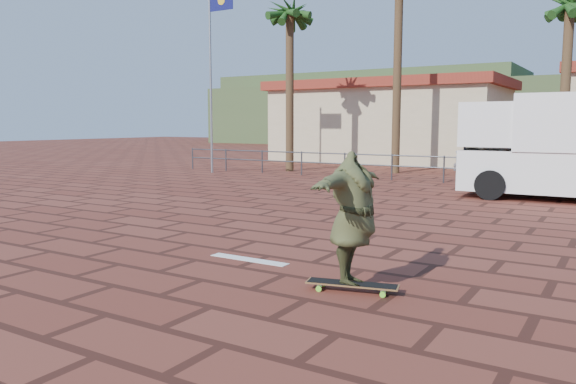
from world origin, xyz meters
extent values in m
plane|color=brown|center=(0.00, 0.00, 0.00)|extent=(120.00, 120.00, 0.00)
cube|color=white|center=(0.70, -1.20, 0.00)|extent=(1.40, 0.22, 0.01)
cylinder|color=#47494F|center=(-12.00, 12.00, 0.50)|extent=(0.06, 0.06, 1.00)
cylinder|color=#47494F|center=(-10.00, 12.00, 0.50)|extent=(0.06, 0.06, 1.00)
cylinder|color=#47494F|center=(-8.00, 12.00, 0.50)|extent=(0.06, 0.06, 1.00)
cylinder|color=#47494F|center=(-6.00, 12.00, 0.50)|extent=(0.06, 0.06, 1.00)
cylinder|color=#47494F|center=(-4.00, 12.00, 0.50)|extent=(0.06, 0.06, 1.00)
cylinder|color=#47494F|center=(-2.00, 12.00, 0.50)|extent=(0.06, 0.06, 1.00)
cylinder|color=#47494F|center=(0.00, 12.00, 0.50)|extent=(0.06, 0.06, 1.00)
cylinder|color=#47494F|center=(2.00, 12.00, 0.50)|extent=(0.06, 0.06, 1.00)
cylinder|color=#47494F|center=(4.00, 12.00, 0.50)|extent=(0.06, 0.06, 1.00)
cylinder|color=#47494F|center=(0.00, 12.00, 0.95)|extent=(24.00, 0.05, 0.05)
cylinder|color=#47494F|center=(0.00, 12.00, 0.55)|extent=(24.00, 0.05, 0.05)
cylinder|color=gray|center=(-10.00, 11.00, 4.00)|extent=(0.10, 0.10, 8.00)
cube|color=#0F124E|center=(-9.35, 11.00, 7.30)|extent=(1.20, 0.02, 0.80)
cylinder|color=brown|center=(-7.50, 13.50, 3.50)|extent=(0.36, 0.36, 7.00)
sphere|color=#24501A|center=(-7.50, 13.50, 7.05)|extent=(2.40, 2.40, 2.40)
cylinder|color=brown|center=(-3.00, 15.00, 4.10)|extent=(0.36, 0.36, 8.20)
cylinder|color=brown|center=(3.50, 15.50, 3.25)|extent=(0.36, 0.36, 6.50)
sphere|color=#24501A|center=(3.50, 15.50, 6.55)|extent=(2.40, 2.40, 2.40)
cube|color=beige|center=(-6.00, 22.00, 2.00)|extent=(12.00, 7.00, 4.00)
cube|color=maroon|center=(-6.00, 22.00, 4.25)|extent=(12.60, 7.60, 0.50)
cube|color=#384C28|center=(0.00, 50.00, 3.00)|extent=(70.00, 18.00, 6.00)
cube|color=#384C28|center=(-22.00, 56.00, 4.00)|extent=(35.00, 14.00, 8.00)
cube|color=olive|center=(2.84, -1.91, 0.10)|extent=(1.22, 0.54, 0.02)
cube|color=black|center=(2.84, -1.91, 0.11)|extent=(1.17, 0.51, 0.00)
cube|color=silver|center=(2.44, -2.01, 0.07)|extent=(0.11, 0.21, 0.03)
cube|color=silver|center=(3.24, -1.81, 0.07)|extent=(0.11, 0.21, 0.03)
cylinder|color=#7BE730|center=(2.47, -2.12, 0.04)|extent=(0.08, 0.05, 0.08)
cylinder|color=#7BE730|center=(2.41, -1.89, 0.04)|extent=(0.08, 0.05, 0.08)
cylinder|color=#7BE730|center=(3.27, -1.92, 0.04)|extent=(0.08, 0.05, 0.08)
cylinder|color=#7BE730|center=(3.21, -1.69, 0.04)|extent=(0.08, 0.05, 0.08)
imported|color=#454927|center=(2.84, -1.91, 0.97)|extent=(0.76, 2.14, 1.70)
cube|color=white|center=(4.31, 9.35, 0.80)|extent=(5.82, 2.51, 1.17)
cube|color=white|center=(2.29, 9.29, 2.13)|extent=(1.77, 2.39, 1.28)
cube|color=black|center=(1.60, 9.27, 1.65)|extent=(0.12, 1.81, 0.69)
cylinder|color=black|center=(2.43, 8.17, 0.43)|extent=(0.86, 0.32, 0.85)
cylinder|color=black|center=(2.37, 10.41, 0.43)|extent=(0.86, 0.32, 0.85)
imported|color=#AFB1B7|center=(1.50, 16.00, 0.72)|extent=(4.42, 2.33, 1.43)
camera|label=1|loc=(5.81, -8.34, 2.16)|focal=35.00mm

